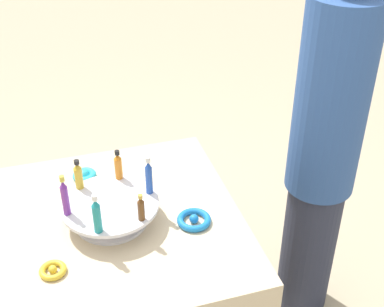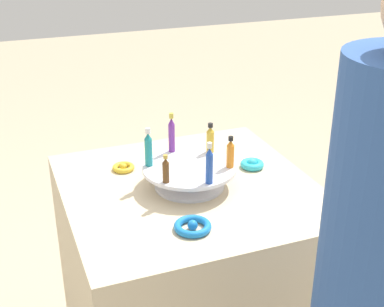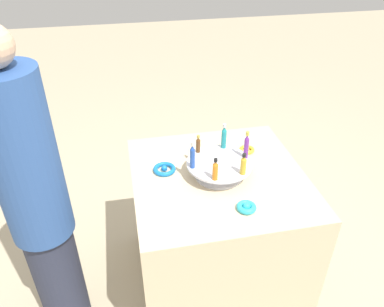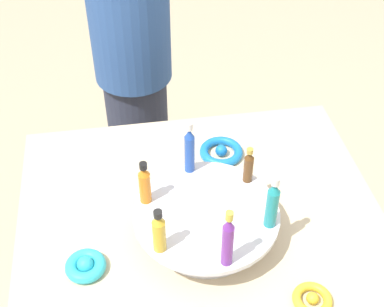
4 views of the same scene
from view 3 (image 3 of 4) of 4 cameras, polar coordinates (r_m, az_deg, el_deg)
The scene contains 13 objects.
ground_plane at distance 2.36m, azimuth 3.34°, elevation -18.14°, with size 12.00×12.00×0.00m, color tan.
party_table at distance 2.08m, azimuth 3.68°, elevation -11.65°, with size 0.84×0.84×0.76m.
display_stand at distance 1.81m, azimuth 4.15°, elevation -2.13°, with size 0.32×0.32×0.08m.
bottle_blue at distance 1.72m, azimuth 0.07°, elevation -0.39°, with size 0.02×0.02×0.14m.
bottle_orange at distance 1.65m, azimuth 3.56°, elevation -2.52°, with size 0.03×0.03×0.11m.
bottle_gold at distance 1.70m, azimuth 7.83°, elevation -1.69°, with size 0.03×0.03×0.11m.
bottle_purple at distance 1.80m, azimuth 8.29°, elevation 1.16°, with size 0.02×0.02×0.14m.
bottle_teal at distance 1.87m, azimuth 4.89°, elevation 2.54°, with size 0.03×0.03×0.13m.
bottle_brown at distance 1.84m, azimuth 0.95°, elevation 1.38°, with size 0.02×0.02×0.09m.
ribbon_bow_teal at distance 1.65m, azimuth 8.31°, elevation -8.07°, with size 0.09×0.09×0.04m.
ribbon_bow_gold at distance 2.02m, azimuth 8.36°, elevation 0.60°, with size 0.08×0.08×0.03m.
ribbon_bow_blue at distance 1.86m, azimuth -4.23°, elevation -2.38°, with size 0.11×0.11×0.03m.
person_figure at distance 1.73m, azimuth -22.40°, elevation -7.54°, with size 0.26×0.26×1.55m.
Camera 3 is at (0.42, 1.41, 1.85)m, focal length 35.00 mm.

